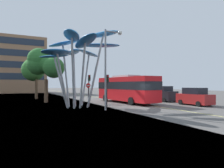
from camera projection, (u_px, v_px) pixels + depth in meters
name	position (u px, v px, depth m)	size (l,w,h in m)	color
ground	(138.00, 109.00, 20.09)	(120.00, 240.00, 0.10)	#54514F
red_bus	(126.00, 88.00, 26.44)	(3.48, 10.92, 3.64)	red
leaf_sculpture	(78.00, 51.00, 21.24)	(9.18, 9.32, 8.17)	#9EA0A5
traffic_light_kerb_near	(107.00, 84.00, 21.44)	(0.28, 0.42, 3.48)	black
traffic_light_kerb_far	(89.00, 83.00, 26.40)	(0.28, 0.42, 3.71)	black
car_parked_near	(195.00, 97.00, 23.38)	(2.03, 4.18, 2.06)	maroon
car_parked_mid	(163.00, 94.00, 28.79)	(2.02, 4.29, 2.20)	black
car_parked_far	(137.00, 92.00, 34.89)	(2.06, 4.57, 2.20)	gold
street_lamp	(109.00, 58.00, 19.09)	(1.89, 0.44, 7.78)	gray
tree_pavement_near	(44.00, 64.00, 27.29)	(4.58, 5.33, 7.51)	brown
tree_pavement_far	(33.00, 69.00, 34.24)	(3.90, 3.90, 6.93)	brown
no_entry_sign	(88.00, 90.00, 25.24)	(0.60, 0.12, 2.61)	gray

